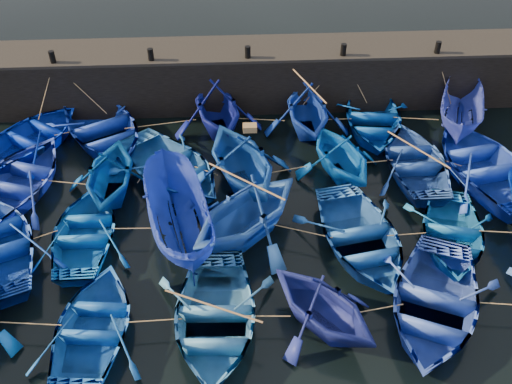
{
  "coord_description": "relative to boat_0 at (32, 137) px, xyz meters",
  "views": [
    {
      "loc": [
        -0.82,
        -12.08,
        13.8
      ],
      "look_at": [
        0.0,
        3.2,
        0.7
      ],
      "focal_mm": 40.0,
      "sensor_mm": 36.0,
      "label": 1
    }
  ],
  "objects": [
    {
      "name": "boat_2",
      "position": [
        7.51,
        0.85,
        0.62
      ],
      "size": [
        4.52,
        4.98,
        2.27
      ],
      "primitive_type": "imported",
      "rotation": [
        0.0,
        0.0,
        0.21
      ],
      "color": "navy",
      "rests_on": "ground"
    },
    {
      "name": "boat_8",
      "position": [
        5.76,
        -2.37,
        0.03
      ],
      "size": [
        6.27,
        6.47,
        1.09
      ],
      "primitive_type": "imported",
      "rotation": [
        0.0,
        0.0,
        0.69
      ],
      "color": "#1756A7",
      "rests_on": "ground"
    },
    {
      "name": "boat_14",
      "position": [
        3.11,
        -5.58,
        -0.06
      ],
      "size": [
        3.22,
        4.45,
        0.91
      ],
      "primitive_type": "imported",
      "rotation": [
        0.0,
        0.0,
        3.16
      ],
      "color": "#0A50B4",
      "rests_on": "ground"
    },
    {
      "name": "ground",
      "position": [
        8.88,
        -7.33,
        -0.51
      ],
      "size": [
        120.0,
        120.0,
        0.0
      ],
      "primitive_type": "plane",
      "color": "black",
      "rests_on": "ground"
    },
    {
      "name": "bollard_4",
      "position": [
        16.88,
        2.27,
        2.36
      ],
      "size": [
        0.24,
        0.24,
        0.5
      ],
      "primitive_type": "cylinder",
      "color": "black",
      "rests_on": "quay_top"
    },
    {
      "name": "boat_10",
      "position": [
        12.17,
        -2.47,
        0.51
      ],
      "size": [
        4.38,
        4.72,
        2.04
      ],
      "primitive_type": "imported",
      "rotation": [
        0.0,
        0.0,
        3.45
      ],
      "color": "#044DAE",
      "rests_on": "ground"
    },
    {
      "name": "boat_1",
      "position": [
        2.79,
        0.34,
        0.07
      ],
      "size": [
        6.25,
        6.91,
        1.17
      ],
      "primitive_type": "imported",
      "rotation": [
        0.0,
        0.0,
        0.49
      ],
      "color": "#0D2994",
      "rests_on": "ground"
    },
    {
      "name": "boat_12",
      "position": [
        17.63,
        -2.87,
        0.08
      ],
      "size": [
        5.23,
        6.5,
        1.2
      ],
      "primitive_type": "imported",
      "rotation": [
        0.0,
        0.0,
        3.35
      ],
      "color": "blue",
      "rests_on": "ground"
    },
    {
      "name": "boat_23",
      "position": [
        10.47,
        -9.45,
        0.46
      ],
      "size": [
        4.84,
        4.9,
        1.95
      ],
      "primitive_type": "imported",
      "rotation": [
        0.0,
        0.0,
        0.71
      ],
      "color": "navy",
      "rests_on": "ground"
    },
    {
      "name": "boat_6",
      "position": [
        0.17,
        -2.87,
        0.04
      ],
      "size": [
        5.36,
        6.31,
        1.11
      ],
      "primitive_type": "imported",
      "rotation": [
        0.0,
        0.0,
        2.81
      ],
      "color": "#1A32A2",
      "rests_on": "ground"
    },
    {
      "name": "boat_22",
      "position": [
        7.39,
        -9.38,
        0.01
      ],
      "size": [
        3.8,
        5.17,
        1.04
      ],
      "primitive_type": "imported",
      "rotation": [
        0.0,
        0.0,
        -0.04
      ],
      "color": "#2C6CAD",
      "rests_on": "ground"
    },
    {
      "name": "boat_9",
      "position": [
        8.43,
        -2.92,
        0.74
      ],
      "size": [
        5.43,
        5.83,
        2.5
      ],
      "primitive_type": "imported",
      "rotation": [
        0.0,
        0.0,
        3.48
      ],
      "color": "navy",
      "rests_on": "ground"
    },
    {
      "name": "bollard_3",
      "position": [
        12.88,
        2.27,
        2.36
      ],
      "size": [
        0.24,
        0.24,
        0.5
      ],
      "primitive_type": "cylinder",
      "color": "black",
      "rests_on": "quay_top"
    },
    {
      "name": "boat_5",
      "position": [
        17.71,
        0.29,
        0.39
      ],
      "size": [
        3.3,
        4.98,
        1.8
      ],
      "primitive_type": "imported",
      "rotation": [
        0.0,
        0.0,
        -0.36
      ],
      "color": "#2B3AA0",
      "rests_on": "ground"
    },
    {
      "name": "boat_11",
      "position": [
        15.11,
        -2.36,
        -0.01
      ],
      "size": [
        3.52,
        4.87,
        1.0
      ],
      "primitive_type": "imported",
      "rotation": [
        0.0,
        0.0,
        3.16
      ],
      "color": "navy",
      "rests_on": "ground"
    },
    {
      "name": "mooring_ropes",
      "position": [
        8.93,
        -2.35,
        0.37
      ],
      "size": [
        17.75,
        11.75,
        2.1
      ],
      "color": "tan",
      "rests_on": "ground"
    },
    {
      "name": "bollard_0",
      "position": [
        0.88,
        2.27,
        2.36
      ],
      "size": [
        0.24,
        0.24,
        0.5
      ],
      "primitive_type": "cylinder",
      "color": "black",
      "rests_on": "quay_top"
    },
    {
      "name": "boat_17",
      "position": [
        12.18,
        -6.4,
        0.02
      ],
      "size": [
        4.55,
        5.71,
        1.06
      ],
      "primitive_type": "imported",
      "rotation": [
        0.0,
        0.0,
        0.19
      ],
      "color": "#184FA1",
      "rests_on": "ground"
    },
    {
      "name": "quay_wall",
      "position": [
        8.88,
        3.17,
        0.74
      ],
      "size": [
        26.0,
        2.5,
        2.5
      ],
      "primitive_type": "cube",
      "color": "black",
      "rests_on": "ground"
    },
    {
      "name": "quay_top",
      "position": [
        8.88,
        3.17,
        2.05
      ],
      "size": [
        26.0,
        2.5,
        0.12
      ],
      "primitive_type": "cube",
      "color": "black",
      "rests_on": "quay_wall"
    },
    {
      "name": "boat_7",
      "position": [
        3.7,
        -3.21,
        0.54
      ],
      "size": [
        3.58,
        4.12,
        2.11
      ],
      "primitive_type": "imported",
      "rotation": [
        0.0,
        0.0,
        3.11
      ],
      "color": "#013C89",
      "rests_on": "ground"
    },
    {
      "name": "boat_21",
      "position": [
        4.02,
        -9.42,
        -0.06
      ],
      "size": [
        3.55,
        4.68,
        0.91
      ],
      "primitive_type": "imported",
      "rotation": [
        0.0,
        0.0,
        3.05
      ],
      "color": "#0E47A3",
      "rests_on": "ground"
    },
    {
      "name": "boat_3",
      "position": [
        11.25,
        0.57,
        0.58
      ],
      "size": [
        3.7,
        4.25,
        2.19
      ],
      "primitive_type": "imported",
      "rotation": [
        0.0,
        0.0,
        0.03
      ],
      "color": "#0F2F96",
      "rests_on": "ground"
    },
    {
      "name": "boat_15",
      "position": [
        6.22,
        -5.63,
        0.5
      ],
      "size": [
        3.17,
        5.57,
        2.03
      ],
      "primitive_type": "imported",
      "rotation": [
        0.0,
        0.0,
        3.38
      ],
      "color": "#1830A1",
      "rests_on": "ground"
    },
    {
      "name": "bollard_1",
      "position": [
        4.88,
        2.27,
        2.36
      ],
      "size": [
        0.24,
        0.24,
        0.5
      ],
      "primitive_type": "cylinder",
      "color": "black",
      "rests_on": "quay_top"
    },
    {
      "name": "boat_16",
      "position": [
        8.47,
        -5.67,
        0.71
      ],
      "size": [
        6.15,
        6.12,
        2.45
      ],
      "primitive_type": "imported",
      "rotation": [
        0.0,
        0.0,
        -0.82
      ],
      "color": "blue",
      "rests_on": "ground"
    },
    {
      "name": "loose_oars",
      "position": [
        10.55,
        -4.21,
        1.19
      ],
      "size": [
        9.98,
        12.03,
        1.51
      ],
      "color": "#99724C",
      "rests_on": "ground"
    },
    {
      "name": "bollard_2",
      "position": [
        8.88,
        2.27,
        2.36
      ],
      "size": [
        0.24,
        0.24,
        0.5
      ],
      "primitive_type": "cylinder",
      "color": "black",
      "rests_on": "quay_top"
    },
    {
      "name": "boat_18",
      "position": [
        15.28,
        -6.34,
        -0.07
      ],
      "size": [
        4.06,
        4.95,
        0.9
      ],
      "primitive_type": "imported",
      "rotation": [
        0.0,
        0.0,
        -0.25
      ],
      "color": "#0C5497",
      "rests_on": "ground"
    },
    {
      "name": "boat_24",
      "position": [
        13.79,
        -9.21,
        0.03
      ],
      "size": [
        5.55,
        6.33,
        1.09
      ],
      "primitive_type": "imported",
      "rotation": [
        0.0,
        0.0,
        -0.41
      ],
      "color": "#2847B6",
      "rests_on": "ground"
    },
    {
      "name": "boat_0",
      "position": [
        0.0,
        0.0,
        0.0
      ],
      "size": [
        5.74,
        6.1,
        1.03
      ],
      "primitive_type": "imported",
      "rotation": [
        0.0,
        0.0,
        2.54
      ],
      "color": "#001DA3",
      "rests_on": "ground"
    },
    {
      "name": "wooden_crate",
      "position": [
        8.73,
        -2.92,
        2.1
      ],
      "size": [
        0.49,
        0.34,
        0.23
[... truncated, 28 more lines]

